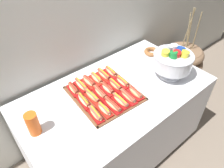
% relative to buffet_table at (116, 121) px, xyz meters
% --- Properties ---
extents(ground_plane, '(10.00, 10.00, 0.00)m').
position_rel_buffet_table_xyz_m(ground_plane, '(0.00, 0.00, -0.41)').
color(ground_plane, '#7A6B5B').
extents(back_wall, '(6.00, 0.10, 2.60)m').
position_rel_buffet_table_xyz_m(back_wall, '(0.00, 0.53, 0.89)').
color(back_wall, beige).
rests_on(back_wall, ground_plane).
extents(buffet_table, '(1.60, 0.88, 0.78)m').
position_rel_buffet_table_xyz_m(buffet_table, '(0.00, 0.00, 0.00)').
color(buffet_table, silver).
rests_on(buffet_table, ground_plane).
extents(floor_vase, '(0.56, 0.56, 1.10)m').
position_rel_buffet_table_xyz_m(floor_vase, '(1.25, 0.17, -0.12)').
color(floor_vase, brown).
rests_on(floor_vase, ground_plane).
extents(serving_tray, '(0.51, 0.55, 0.01)m').
position_rel_buffet_table_xyz_m(serving_tray, '(-0.09, 0.04, 0.38)').
color(serving_tray, brown).
rests_on(serving_tray, buffet_table).
extents(hot_dog_0, '(0.08, 0.17, 0.06)m').
position_rel_buffet_table_xyz_m(hot_dog_0, '(-0.29, -0.11, 0.41)').
color(hot_dog_0, '#B21414').
rests_on(hot_dog_0, serving_tray).
extents(hot_dog_1, '(0.07, 0.16, 0.06)m').
position_rel_buffet_table_xyz_m(hot_dog_1, '(-0.22, -0.11, 0.41)').
color(hot_dog_1, red).
rests_on(hot_dog_1, serving_tray).
extents(hot_dog_2, '(0.06, 0.18, 0.06)m').
position_rel_buffet_table_xyz_m(hot_dog_2, '(-0.14, -0.12, 0.41)').
color(hot_dog_2, '#B21414').
rests_on(hot_dog_2, serving_tray).
extents(hot_dog_3, '(0.07, 0.17, 0.06)m').
position_rel_buffet_table_xyz_m(hot_dog_3, '(-0.07, -0.12, 0.41)').
color(hot_dog_3, '#B21414').
rests_on(hot_dog_3, serving_tray).
extents(hot_dog_4, '(0.07, 0.18, 0.06)m').
position_rel_buffet_table_xyz_m(hot_dog_4, '(0.01, -0.13, 0.41)').
color(hot_dog_4, red).
rests_on(hot_dog_4, serving_tray).
extents(hot_dog_5, '(0.08, 0.16, 0.06)m').
position_rel_buffet_table_xyz_m(hot_dog_5, '(0.08, -0.13, 0.41)').
color(hot_dog_5, red).
rests_on(hot_dog_5, serving_tray).
extents(hot_dog_6, '(0.08, 0.18, 0.06)m').
position_rel_buffet_table_xyz_m(hot_dog_6, '(-0.28, 0.06, 0.41)').
color(hot_dog_6, '#B21414').
rests_on(hot_dog_6, serving_tray).
extents(hot_dog_7, '(0.06, 0.18, 0.06)m').
position_rel_buffet_table_xyz_m(hot_dog_7, '(-0.20, 0.05, 0.41)').
color(hot_dog_7, red).
rests_on(hot_dog_7, serving_tray).
extents(hot_dog_8, '(0.07, 0.17, 0.06)m').
position_rel_buffet_table_xyz_m(hot_dog_8, '(-0.13, 0.05, 0.41)').
color(hot_dog_8, '#B21414').
rests_on(hot_dog_8, serving_tray).
extents(hot_dog_9, '(0.08, 0.16, 0.06)m').
position_rel_buffet_table_xyz_m(hot_dog_9, '(-0.06, 0.04, 0.41)').
color(hot_dog_9, red).
rests_on(hot_dog_9, serving_tray).
extents(hot_dog_10, '(0.07, 0.17, 0.06)m').
position_rel_buffet_table_xyz_m(hot_dog_10, '(0.02, 0.04, 0.41)').
color(hot_dog_10, '#B21414').
rests_on(hot_dog_10, serving_tray).
extents(hot_dog_11, '(0.08, 0.16, 0.06)m').
position_rel_buffet_table_xyz_m(hot_dog_11, '(0.09, 0.03, 0.41)').
color(hot_dog_11, red).
rests_on(hot_dog_11, serving_tray).
extents(hot_dog_12, '(0.08, 0.16, 0.06)m').
position_rel_buffet_table_xyz_m(hot_dog_12, '(-0.27, 0.22, 0.41)').
color(hot_dog_12, '#B21414').
rests_on(hot_dog_12, serving_tray).
extents(hot_dog_13, '(0.08, 0.18, 0.06)m').
position_rel_buffet_table_xyz_m(hot_dog_13, '(-0.19, 0.22, 0.41)').
color(hot_dog_13, '#B21414').
rests_on(hot_dog_13, serving_tray).
extents(hot_dog_14, '(0.07, 0.16, 0.06)m').
position_rel_buffet_table_xyz_m(hot_dog_14, '(-0.12, 0.21, 0.41)').
color(hot_dog_14, red).
rests_on(hot_dog_14, serving_tray).
extents(hot_dog_15, '(0.08, 0.17, 0.06)m').
position_rel_buffet_table_xyz_m(hot_dog_15, '(-0.04, 0.21, 0.41)').
color(hot_dog_15, red).
rests_on(hot_dog_15, serving_tray).
extents(hot_dog_16, '(0.07, 0.18, 0.06)m').
position_rel_buffet_table_xyz_m(hot_dog_16, '(0.03, 0.20, 0.41)').
color(hot_dog_16, red).
rests_on(hot_dog_16, serving_tray).
extents(hot_dog_17, '(0.07, 0.17, 0.06)m').
position_rel_buffet_table_xyz_m(hot_dog_17, '(0.11, 0.20, 0.41)').
color(hot_dog_17, red).
rests_on(hot_dog_17, serving_tray).
extents(punch_bowl, '(0.34, 0.34, 0.28)m').
position_rel_buffet_table_xyz_m(punch_bowl, '(0.50, -0.14, 0.54)').
color(punch_bowl, silver).
rests_on(punch_bowl, buffet_table).
extents(cup_stack, '(0.08, 0.08, 0.18)m').
position_rel_buffet_table_xyz_m(cup_stack, '(-0.68, 0.05, 0.46)').
color(cup_stack, '#EA5B19').
rests_on(cup_stack, buffet_table).
extents(donut, '(0.15, 0.15, 0.04)m').
position_rel_buffet_table_xyz_m(donut, '(0.65, 0.20, 0.39)').
color(donut, brown).
rests_on(donut, buffet_table).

